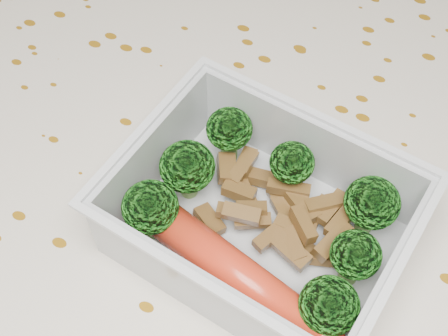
% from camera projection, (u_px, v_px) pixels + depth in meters
% --- Properties ---
extents(dining_table, '(1.40, 0.90, 0.75)m').
position_uv_depth(dining_table, '(230.00, 249.00, 0.46)').
color(dining_table, brown).
rests_on(dining_table, ground).
extents(tablecloth, '(1.46, 0.96, 0.19)m').
position_uv_depth(tablecloth, '(230.00, 216.00, 0.42)').
color(tablecloth, beige).
rests_on(tablecloth, dining_table).
extents(lunch_container, '(0.17, 0.14, 0.06)m').
position_uv_depth(lunch_container, '(260.00, 223.00, 0.35)').
color(lunch_container, silver).
rests_on(lunch_container, tablecloth).
extents(broccoli_florets, '(0.14, 0.11, 0.04)m').
position_uv_depth(broccoli_florets, '(266.00, 204.00, 0.35)').
color(broccoli_florets, '#608C3F').
rests_on(broccoli_florets, lunch_container).
extents(meat_pile, '(0.09, 0.06, 0.03)m').
position_uv_depth(meat_pile, '(281.00, 211.00, 0.36)').
color(meat_pile, brown).
rests_on(meat_pile, lunch_container).
extents(sausage, '(0.14, 0.05, 0.02)m').
position_uv_depth(sausage, '(234.00, 272.00, 0.34)').
color(sausage, red).
rests_on(sausage, lunch_container).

